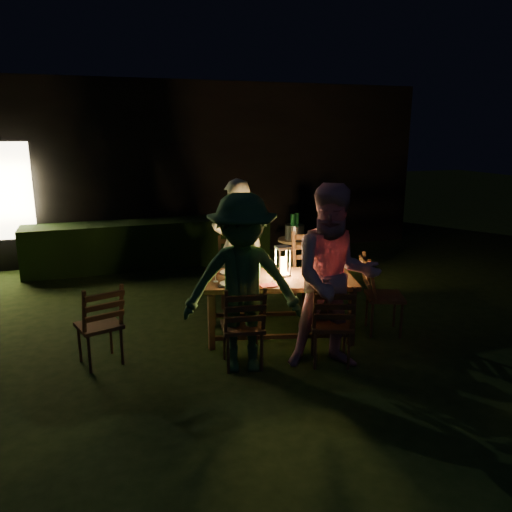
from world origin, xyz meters
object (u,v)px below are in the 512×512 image
object	(u,v)px
person_house_side	(237,247)
person_opp_right	(334,278)
side_table	(294,244)
ice_bucket	(295,232)
chair_far_left	(237,290)
chair_near_right	(331,338)
bottle_bucket_a	(293,229)
bottle_bucket_b	(297,228)
bottle_table	(257,266)
person_opp_left	(242,284)
chair_end	(382,308)
chair_spare	(101,339)
chair_near_left	(243,341)
chair_far_right	(313,287)
dining_table	(279,283)
lantern	(283,263)

from	to	relation	value
person_house_side	person_opp_right	distance (m)	1.87
side_table	ice_bucket	size ratio (longest dim) A/B	2.31
chair_far_left	person_opp_right	bearing A→B (deg)	115.85
chair_near_right	person_opp_right	bearing A→B (deg)	-82.07
bottle_bucket_a	bottle_bucket_b	bearing A→B (deg)	38.66
chair_near_right	bottle_table	size ratio (longest dim) A/B	3.26
chair_far_left	person_opp_left	xyz separation A→B (m)	(-0.41, -1.54, 0.57)
chair_end	bottle_bucket_b	bearing A→B (deg)	-155.05
person_opp_right	ice_bucket	world-z (taller)	person_opp_right
chair_spare	person_opp_right	size ratio (longest dim) A/B	0.49
bottle_table	bottle_bucket_a	distance (m)	2.16
chair_near_left	person_opp_right	size ratio (longest dim) A/B	0.50
chair_far_left	chair_near_left	bearing A→B (deg)	86.45
person_opp_left	bottle_bucket_b	world-z (taller)	person_opp_left
chair_end	bottle_table	world-z (taller)	bottle_table
chair_far_right	bottle_table	xyz separation A→B (m)	(-0.97, -0.54, 0.52)
ice_bucket	bottle_bucket_a	xyz separation A→B (m)	(-0.05, -0.04, 0.05)
chair_end	chair_spare	distance (m)	3.18
dining_table	chair_far_left	size ratio (longest dim) A/B	1.79
chair_near_right	ice_bucket	xyz separation A→B (m)	(0.77, 2.76, 0.53)
chair_near_left	bottle_bucket_a	xyz separation A→B (m)	(1.59, 2.49, 0.57)
chair_near_right	chair_end	size ratio (longest dim) A/B	0.94
bottle_table	side_table	size ratio (longest dim) A/B	0.40
person_house_side	bottle_table	size ratio (longest dim) A/B	6.27
dining_table	chair_spare	distance (m)	2.02
lantern	ice_bucket	size ratio (longest dim) A/B	1.17
person_house_side	chair_end	bearing A→B (deg)	154.05
ice_bucket	chair_near_left	bearing A→B (deg)	-122.90
chair_near_right	ice_bucket	distance (m)	2.92
bottle_table	chair_spare	bearing A→B (deg)	-174.32
person_house_side	person_opp_right	world-z (taller)	person_opp_right
chair_end	person_opp_left	distance (m)	1.96
bottle_table	bottle_bucket_b	bearing A→B (deg)	55.35
bottle_bucket_b	person_opp_left	bearing A→B (deg)	-123.02
chair_near_right	ice_bucket	size ratio (longest dim) A/B	3.04
chair_near_right	chair_far_right	xyz separation A→B (m)	(0.49, 1.46, 0.05)
dining_table	bottle_bucket_b	size ratio (longest dim) A/B	5.78
bottle_bucket_a	bottle_table	bearing A→B (deg)	-123.67
chair_near_left	chair_spare	xyz separation A→B (m)	(-1.35, 0.52, -0.00)
chair_near_left	bottle_bucket_a	bearing A→B (deg)	66.23
chair_near_left	chair_far_right	xyz separation A→B (m)	(1.36, 1.23, 0.05)
bottle_bucket_a	chair_far_left	bearing A→B (deg)	-139.99
dining_table	bottle_table	world-z (taller)	bottle_table
chair_far_right	person_house_side	bearing A→B (deg)	-10.42
chair_end	person_house_side	size ratio (longest dim) A/B	0.55
dining_table	chair_near_right	bearing A→B (deg)	-59.76
bottle_bucket_a	person_house_side	bearing A→B (deg)	-141.00
bottle_bucket_a	bottle_bucket_b	size ratio (longest dim) A/B	1.00
person_opp_right	lantern	xyz separation A→B (m)	(-0.16, 0.94, -0.07)
chair_near_left	chair_far_left	world-z (taller)	chair_far_left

